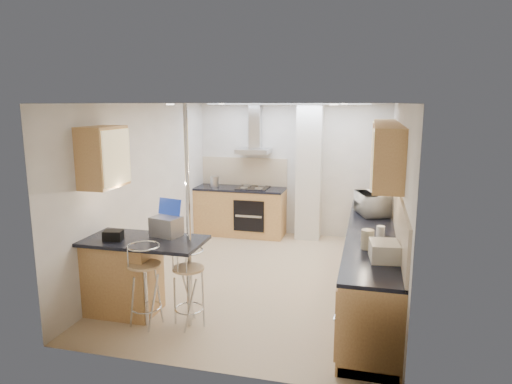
% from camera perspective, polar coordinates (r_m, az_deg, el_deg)
% --- Properties ---
extents(ground, '(4.80, 4.80, 0.00)m').
position_cam_1_polar(ground, '(6.74, 0.92, -10.74)').
color(ground, tan).
rests_on(ground, ground).
extents(room_shell, '(3.64, 4.84, 2.51)m').
position_cam_1_polar(room_shell, '(6.63, 4.43, 2.69)').
color(room_shell, beige).
rests_on(room_shell, ground).
extents(right_counter, '(0.63, 4.40, 0.92)m').
position_cam_1_polar(right_counter, '(6.43, 14.18, -7.82)').
color(right_counter, '#B27C47').
rests_on(right_counter, ground).
extents(back_counter, '(1.70, 0.63, 0.92)m').
position_cam_1_polar(back_counter, '(8.77, -1.98, -2.39)').
color(back_counter, '#B27C47').
rests_on(back_counter, ground).
extents(peninsula, '(1.47, 0.72, 0.94)m').
position_cam_1_polar(peninsula, '(5.67, -13.88, -10.24)').
color(peninsula, '#B27C47').
rests_on(peninsula, ground).
extents(microwave, '(0.55, 0.67, 0.32)m').
position_cam_1_polar(microwave, '(6.78, 14.37, -1.44)').
color(microwave, silver).
rests_on(microwave, right_counter).
extents(laptop, '(0.39, 0.33, 0.23)m').
position_cam_1_polar(laptop, '(5.57, -11.15, -4.23)').
color(laptop, '#96979D').
rests_on(laptop, peninsula).
extents(bag, '(0.24, 0.19, 0.11)m').
position_cam_1_polar(bag, '(5.56, -17.42, -5.20)').
color(bag, black).
rests_on(bag, peninsula).
extents(bar_stool_near, '(0.46, 0.46, 0.96)m').
position_cam_1_polar(bar_stool_near, '(5.41, -13.69, -11.25)').
color(bar_stool_near, tan).
rests_on(bar_stool_near, ground).
extents(bar_stool_end, '(0.47, 0.47, 0.91)m').
position_cam_1_polar(bar_stool_end, '(5.31, -8.40, -11.75)').
color(bar_stool_end, tan).
rests_on(bar_stool_end, ground).
extents(jar_a, '(0.15, 0.15, 0.19)m').
position_cam_1_polar(jar_a, '(7.26, 15.02, -1.13)').
color(jar_a, beige).
rests_on(jar_a, right_counter).
extents(jar_b, '(0.14, 0.14, 0.16)m').
position_cam_1_polar(jar_b, '(6.72, 14.42, -2.24)').
color(jar_b, beige).
rests_on(jar_b, right_counter).
extents(jar_c, '(0.18, 0.18, 0.22)m').
position_cam_1_polar(jar_c, '(5.20, 13.76, -5.77)').
color(jar_c, '#B1AA8D').
rests_on(jar_c, right_counter).
extents(jar_d, '(0.12, 0.12, 0.13)m').
position_cam_1_polar(jar_d, '(5.73, 15.30, -4.74)').
color(jar_d, silver).
rests_on(jar_d, right_counter).
extents(bread_bin, '(0.32, 0.39, 0.19)m').
position_cam_1_polar(bread_bin, '(4.89, 15.73, -7.11)').
color(bread_bin, beige).
rests_on(bread_bin, right_counter).
extents(kettle, '(0.16, 0.16, 0.20)m').
position_cam_1_polar(kettle, '(8.79, -5.20, 1.33)').
color(kettle, '#B0B2B5').
rests_on(kettle, back_counter).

